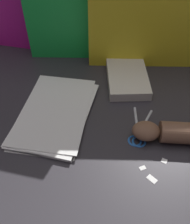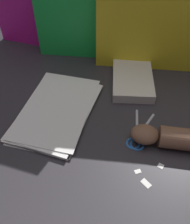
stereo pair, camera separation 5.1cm
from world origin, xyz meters
The scene contains 10 objects.
ground_plane centered at (0.00, 0.00, 0.00)m, with size 6.00×6.00×0.00m, color #2D2B30.
backdrop_panel_center centered at (-0.03, 0.36, 0.25)m, with size 0.60×0.13×0.50m.
backdrop_panel_right centered at (0.26, 0.36, 0.22)m, with size 0.67×0.15×0.45m.
paper_stack centered at (-0.13, -0.02, 0.01)m, with size 0.25×0.37×0.02m.
book_closed centered at (0.09, 0.23, 0.02)m, with size 0.21×0.29×0.04m.
scissors centered at (0.17, -0.04, 0.00)m, with size 0.08×0.18×0.01m.
hand_forearm centered at (0.29, -0.04, 0.03)m, with size 0.28×0.11×0.07m.
paper_scrap_near centered at (0.22, -0.20, 0.00)m, with size 0.03×0.03×0.00m.
paper_scrap_mid centered at (0.19, -0.17, 0.00)m, with size 0.02×0.02×0.00m.
paper_scrap_far centered at (0.25, -0.13, 0.00)m, with size 0.02×0.02×0.00m.
Camera 1 is at (0.14, -0.60, 0.67)m, focal length 42.00 mm.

